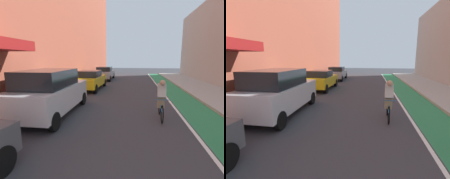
{
  "view_description": "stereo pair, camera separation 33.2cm",
  "coord_description": "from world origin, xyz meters",
  "views": [
    {
      "loc": [
        0.52,
        2.96,
        2.43
      ],
      "look_at": [
        -0.35,
        9.03,
        1.31
      ],
      "focal_mm": 26.84,
      "sensor_mm": 36.0,
      "label": 1
    },
    {
      "loc": [
        0.85,
        3.01,
        2.43
      ],
      "look_at": [
        -0.35,
        9.03,
        1.31
      ],
      "focal_mm": 26.84,
      "sensor_mm": 36.0,
      "label": 2
    }
  ],
  "objects": [
    {
      "name": "lane_divider_stripe",
      "position": [
        2.5,
        14.6,
        0.0
      ],
      "size": [
        0.12,
        33.21,
        0.0
      ],
      "primitive_type": "cube",
      "color": "white",
      "rests_on": "ground"
    },
    {
      "name": "parked_suv_white",
      "position": [
        -3.15,
        9.64,
        1.02
      ],
      "size": [
        2.11,
        4.57,
        1.98
      ],
      "color": "silver",
      "rests_on": "ground"
    },
    {
      "name": "ground_plane",
      "position": [
        0.0,
        12.6,
        0.0
      ],
      "size": [
        73.06,
        73.06,
        0.0
      ],
      "primitive_type": "plane",
      "color": "#38383D"
    },
    {
      "name": "cyclist_trailing",
      "position": [
        1.56,
        9.8,
        0.81
      ],
      "size": [
        0.48,
        1.75,
        1.63
      ],
      "color": "black",
      "rests_on": "ground"
    },
    {
      "name": "sidewalk_right",
      "position": [
        5.85,
        14.6,
        0.07
      ],
      "size": [
        3.3,
        33.21,
        0.14
      ],
      "primitive_type": "cube",
      "color": "#A8A59E",
      "rests_on": "ground"
    },
    {
      "name": "bike_lane_paint",
      "position": [
        3.4,
        14.6,
        0.0
      ],
      "size": [
        1.6,
        33.21,
        0.0
      ],
      "primitive_type": "cube",
      "color": "#2D8451",
      "rests_on": "ground"
    },
    {
      "name": "parked_sedan_yellow_cab",
      "position": [
        -3.15,
        15.96,
        0.79
      ],
      "size": [
        1.95,
        4.4,
        1.53
      ],
      "color": "yellow",
      "rests_on": "ground"
    },
    {
      "name": "parked_sedan_silver",
      "position": [
        -3.15,
        22.46,
        0.79
      ],
      "size": [
        1.91,
        4.59,
        1.53
      ],
      "color": "#9EA0A8",
      "rests_on": "ground"
    }
  ]
}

